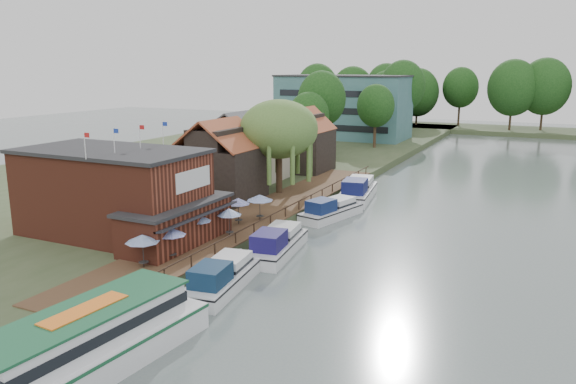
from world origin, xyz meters
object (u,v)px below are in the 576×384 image
at_px(hotel_block, 343,106).
at_px(swan, 162,313).
at_px(pub, 131,194).
at_px(tour_boat, 74,346).
at_px(cruiser_2, 331,208).
at_px(umbrella_1, 171,243).
at_px(cottage_b, 243,146).
at_px(cottage_a, 220,159).
at_px(cottage_c, 303,139).
at_px(cruiser_3, 358,188).
at_px(umbrella_2, 199,229).
at_px(willow, 279,147).
at_px(cruiser_0, 222,273).
at_px(umbrella_5, 260,207).
at_px(cruiser_1, 277,240).
at_px(umbrella_4, 238,211).
at_px(umbrella_0, 143,251).
at_px(umbrella_3, 229,222).

relative_size(hotel_block, swan, 57.73).
relative_size(pub, tour_boat, 1.29).
height_order(cruiser_2, swan, cruiser_2).
bearing_deg(umbrella_1, cottage_b, 110.32).
bearing_deg(cruiser_2, tour_boat, -76.55).
distance_m(hotel_block, cottage_a, 56.47).
xyz_separation_m(hotel_block, cottage_c, (8.00, -37.00, -1.90)).
bearing_deg(pub, cruiser_3, 66.51).
xyz_separation_m(pub, hotel_block, (-8.00, 71.00, 2.50)).
xyz_separation_m(cottage_a, umbrella_2, (7.16, -14.29, -2.96)).
xyz_separation_m(willow, tour_boat, (7.55, -36.88, -4.52)).
height_order(cottage_a, umbrella_1, cottage_a).
bearing_deg(hotel_block, cruiser_0, -75.56).
xyz_separation_m(umbrella_5, cruiser_1, (4.34, -5.10, -1.10)).
bearing_deg(cruiser_1, pub, -169.24).
relative_size(cruiser_2, cruiser_3, 0.84).
distance_m(umbrella_2, umbrella_4, 6.28).
bearing_deg(umbrella_2, umbrella_0, -93.95).
bearing_deg(umbrella_0, cruiser_0, 12.68).
relative_size(pub, umbrella_5, 8.13).
distance_m(cottage_a, tour_boat, 34.27).
bearing_deg(swan, cruiser_3, 89.17).
bearing_deg(pub, umbrella_3, 24.93).
height_order(willow, umbrella_5, willow).
xyz_separation_m(hotel_block, cottage_b, (4.00, -46.00, -1.90)).
bearing_deg(umbrella_4, umbrella_0, -91.28).
height_order(umbrella_4, cruiser_3, umbrella_4).
height_order(hotel_block, umbrella_2, hotel_block).
xyz_separation_m(umbrella_1, cruiser_2, (4.82, 19.40, -1.19)).
bearing_deg(umbrella_5, swan, -79.70).
height_order(umbrella_1, cruiser_0, umbrella_1).
bearing_deg(umbrella_2, cottage_a, 116.60).
bearing_deg(swan, umbrella_2, 112.77).
bearing_deg(cottage_a, pub, -86.19).
relative_size(cottage_c, umbrella_3, 3.58).
xyz_separation_m(cottage_a, swan, (11.45, -24.52, -5.03)).
relative_size(cruiser_2, tour_boat, 0.59).
distance_m(willow, umbrella_3, 17.49).
height_order(cottage_b, umbrella_1, cottage_b).
bearing_deg(cruiser_2, swan, -78.00).
height_order(umbrella_5, cruiser_2, umbrella_5).
height_order(cottage_a, cruiser_2, cottage_a).
distance_m(cottage_a, umbrella_0, 21.78).
height_order(cottage_a, cruiser_1, cottage_a).
distance_m(umbrella_2, tour_boat, 18.27).
distance_m(umbrella_1, umbrella_3, 6.69).
bearing_deg(tour_boat, umbrella_0, 120.00).
height_order(umbrella_3, umbrella_5, same).
distance_m(hotel_block, umbrella_5, 64.00).
distance_m(willow, cruiser_2, 10.08).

